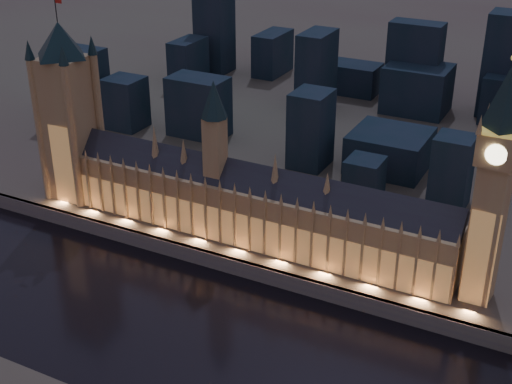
% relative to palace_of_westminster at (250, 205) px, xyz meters
% --- Properties ---
extents(ground_plane, '(2000.00, 2000.00, 0.00)m').
position_rel_palace_of_westminster_xyz_m(ground_plane, '(1.58, -61.75, -26.37)').
color(ground_plane, black).
rests_on(ground_plane, ground).
extents(north_bank, '(2000.00, 960.00, 8.00)m').
position_rel_palace_of_westminster_xyz_m(north_bank, '(1.58, 458.25, -22.37)').
color(north_bank, '#4C3431').
rests_on(north_bank, ground).
extents(embankment_wall, '(2000.00, 2.50, 8.00)m').
position_rel_palace_of_westminster_xyz_m(embankment_wall, '(1.58, -20.75, -22.37)').
color(embankment_wall, '#544D55').
rests_on(embankment_wall, ground).
extents(palace_of_westminster, '(202.00, 21.87, 78.00)m').
position_rel_palace_of_westminster_xyz_m(palace_of_westminster, '(0.00, 0.00, 0.00)').
color(palace_of_westminster, '#9E7049').
rests_on(palace_of_westminster, north_bank).
extents(victoria_tower, '(31.68, 31.68, 107.47)m').
position_rel_palace_of_westminster_xyz_m(victoria_tower, '(-108.42, 0.17, 34.65)').
color(victoria_tower, '#9E7049').
rests_on(victoria_tower, north_bank).
extents(elizabeth_tower, '(18.00, 18.00, 110.10)m').
position_rel_palace_of_westminster_xyz_m(elizabeth_tower, '(109.58, 0.17, 43.04)').
color(elizabeth_tower, '#9E7049').
rests_on(elizabeth_tower, north_bank).
extents(city_backdrop, '(473.75, 215.63, 85.45)m').
position_rel_palace_of_westminster_xyz_m(city_backdrop, '(33.87, 185.83, 5.21)').
color(city_backdrop, black).
rests_on(city_backdrop, north_bank).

